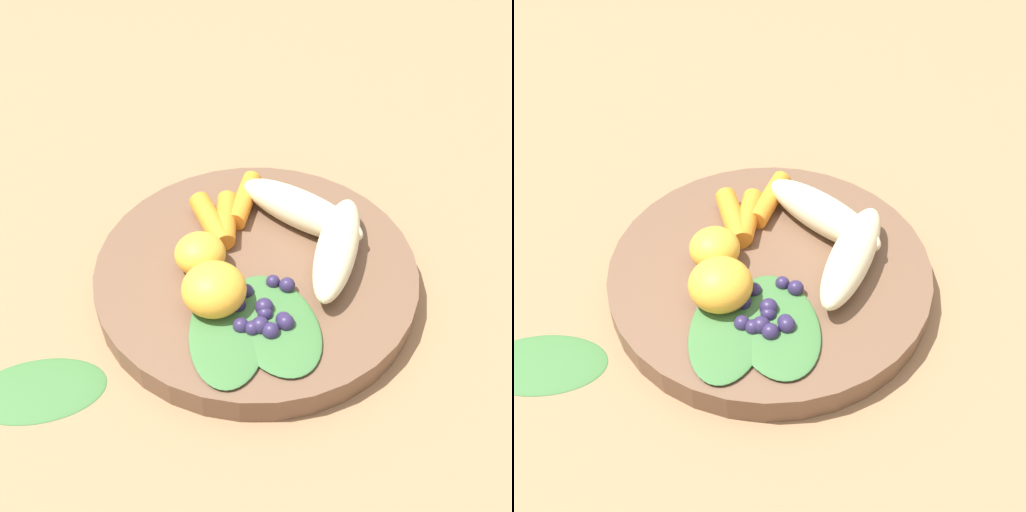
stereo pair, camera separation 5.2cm
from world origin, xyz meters
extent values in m
plane|color=#99704C|center=(0.00, 0.00, 0.00)|extent=(2.40, 2.40, 0.00)
cylinder|color=brown|center=(0.00, 0.00, 0.01)|extent=(0.26, 0.26, 0.02)
ellipsoid|color=beige|center=(0.03, -0.06, 0.04)|extent=(0.12, 0.08, 0.03)
ellipsoid|color=beige|center=(-0.03, -0.06, 0.04)|extent=(0.11, 0.10, 0.03)
ellipsoid|color=#F4A833|center=(-0.02, 0.05, 0.04)|extent=(0.05, 0.05, 0.04)
ellipsoid|color=#F4A833|center=(0.02, 0.04, 0.04)|extent=(0.04, 0.04, 0.03)
cylinder|color=orange|center=(0.07, -0.03, 0.03)|extent=(0.06, 0.05, 0.02)
cylinder|color=orange|center=(0.05, 0.00, 0.03)|extent=(0.06, 0.04, 0.02)
cylinder|color=orange|center=(0.06, 0.01, 0.03)|extent=(0.06, 0.02, 0.02)
sphere|color=#2D234C|center=(-0.06, 0.03, 0.03)|extent=(0.01, 0.01, 0.01)
sphere|color=#2D234C|center=(-0.03, 0.02, 0.03)|extent=(0.01, 0.01, 0.01)
sphere|color=#2D234C|center=(-0.06, 0.01, 0.03)|extent=(0.01, 0.01, 0.01)
sphere|color=#2D234C|center=(-0.07, 0.01, 0.03)|extent=(0.01, 0.01, 0.01)
sphere|color=#2D234C|center=(-0.05, 0.04, 0.03)|extent=(0.01, 0.01, 0.01)
sphere|color=#2D234C|center=(-0.06, 0.04, 0.03)|extent=(0.01, 0.01, 0.01)
sphere|color=#2D234C|center=(-0.04, 0.04, 0.03)|extent=(0.01, 0.01, 0.01)
sphere|color=#2D234C|center=(-0.04, -0.01, 0.03)|extent=(0.01, 0.01, 0.01)
sphere|color=#2D234C|center=(-0.07, 0.03, 0.03)|extent=(0.01, 0.01, 0.01)
sphere|color=#2D234C|center=(-0.03, 0.00, 0.03)|extent=(0.01, 0.01, 0.01)
sphere|color=#2D234C|center=(-0.06, 0.03, 0.03)|extent=(0.01, 0.01, 0.01)
sphere|color=#2D234C|center=(-0.05, 0.02, 0.03)|extent=(0.01, 0.01, 0.01)
sphere|color=#2D234C|center=(-0.05, 0.02, 0.03)|extent=(0.01, 0.01, 0.01)
ellipsoid|color=#3D7038|center=(-0.05, 0.05, 0.03)|extent=(0.12, 0.10, 0.00)
ellipsoid|color=#3D7038|center=(-0.06, 0.02, 0.03)|extent=(0.11, 0.08, 0.00)
ellipsoid|color=#3D7038|center=(-0.02, 0.19, 0.00)|extent=(0.09, 0.11, 0.01)
camera|label=1|loc=(-0.33, 0.18, 0.40)|focal=46.13mm
camera|label=2|loc=(-0.35, 0.13, 0.40)|focal=46.13mm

